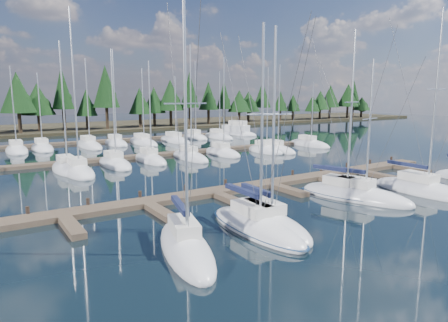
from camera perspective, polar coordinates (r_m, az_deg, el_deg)
ground at (r=46.98m, az=-2.99°, el=-0.74°), size 260.00×260.00×0.00m
far_shore at (r=103.06m, az=-19.86°, el=4.52°), size 220.00×30.00×0.60m
main_dock at (r=36.72m, az=6.87°, el=-3.41°), size 44.00×6.13×0.90m
back_docks at (r=64.50m, az=-11.68°, el=2.08°), size 50.00×21.80×0.40m
front_sailboat_0 at (r=22.01m, az=-5.48°, el=-12.13°), size 4.50×8.83×14.45m
front_sailboat_1 at (r=25.20m, az=4.56°, el=-9.31°), size 2.79×9.13×13.19m
front_sailboat_2 at (r=25.64m, az=6.25°, el=-8.99°), size 3.45×8.01×13.09m
front_sailboat_3 at (r=34.22m, az=18.83°, el=-4.72°), size 4.81×9.04×11.83m
front_sailboat_4 at (r=34.49m, az=16.56°, el=-4.45°), size 4.45×8.07×14.11m
front_sailboat_5 at (r=38.37m, az=26.43°, el=-3.66°), size 3.05×9.18×15.96m
back_sailboat_rows at (r=60.24m, az=-10.37°, el=1.66°), size 48.30×31.50×17.70m
motor_yacht_right at (r=82.27m, az=1.71°, el=4.10°), size 6.93×10.23×4.88m
tree_line at (r=92.60m, az=-20.30°, el=8.29°), size 183.64×11.65×14.06m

